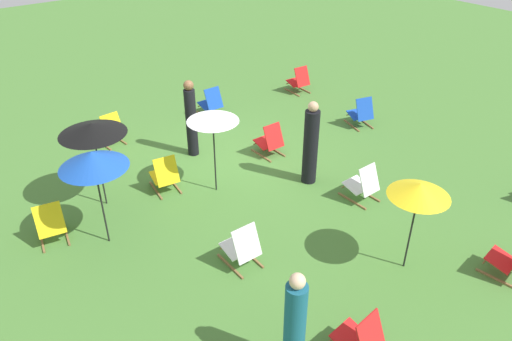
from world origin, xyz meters
name	(u,v)px	position (x,y,z in m)	size (l,w,h in m)	color
ground_plane	(224,168)	(0.00, 0.00, 0.00)	(40.00, 40.00, 0.00)	#477A33
deckchair_0	(299,81)	(-4.47, -2.37, 0.37)	(0.52, 0.79, 0.83)	olive
deckchair_1	(242,247)	(1.61, 2.88, 0.37)	(0.49, 0.76, 0.83)	olive
deckchair_2	(512,259)	(-1.75, 5.89, 0.37)	(0.58, 0.82, 0.83)	olive
deckchair_3	(110,130)	(1.56, -2.75, 0.37)	(0.55, 0.80, 0.83)	olive
deckchair_4	(361,339)	(1.47, 5.44, 0.37)	(0.55, 0.81, 0.83)	olive
deckchair_5	(270,141)	(-1.23, 0.16, 0.37)	(0.48, 0.76, 0.83)	olive
deckchair_6	(361,113)	(-4.17, 0.44, 0.37)	(0.66, 0.86, 0.83)	olive
deckchair_7	(363,184)	(-1.54, 2.82, 0.37)	(0.49, 0.77, 0.83)	olive
deckchair_8	(165,175)	(1.52, -0.01, 0.37)	(0.58, 0.82, 0.83)	olive
deckchair_9	(211,103)	(-1.37, -2.61, 0.37)	(0.48, 0.76, 0.83)	olive
deckchair_10	(50,224)	(3.99, 0.19, 0.37)	(0.61, 0.84, 0.83)	olive
umbrella_0	(419,190)	(-0.57, 4.66, 1.59)	(1.00, 1.00, 1.71)	black
umbrella_1	(92,129)	(2.75, -0.32, 1.73)	(1.29, 1.29, 1.84)	black
umbrella_2	(213,116)	(0.66, 0.65, 1.75)	(1.06, 1.06, 1.87)	black
umbrella_3	(93,160)	(3.20, 0.85, 1.75)	(1.18, 1.18, 1.90)	black
person_0	(311,145)	(-1.16, 1.61, 0.90)	(0.39, 0.39, 1.90)	black
person_1	(191,119)	(0.21, -1.01, 0.93)	(0.35, 0.35, 1.89)	black
person_2	(295,326)	(2.31, 4.99, 0.82)	(0.37, 0.37, 1.72)	#195972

